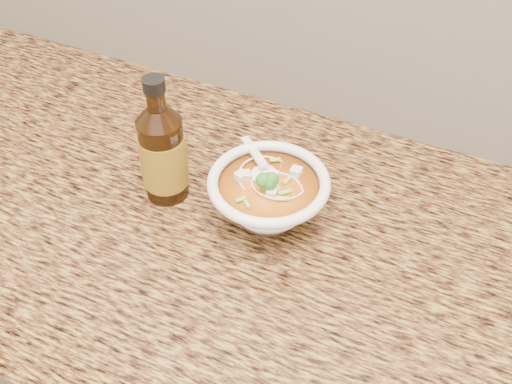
% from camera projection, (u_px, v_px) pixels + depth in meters
% --- Properties ---
extents(counter_slab, '(4.00, 0.68, 0.04)m').
position_uv_depth(counter_slab, '(311.00, 261.00, 0.92)').
color(counter_slab, olive).
rests_on(counter_slab, cabinet).
extents(soup_bowl, '(0.18, 0.18, 0.10)m').
position_uv_depth(soup_bowl, '(268.00, 198.00, 0.93)').
color(soup_bowl, white).
rests_on(soup_bowl, counter_slab).
extents(hot_sauce_bottle, '(0.09, 0.09, 0.21)m').
position_uv_depth(hot_sauce_bottle, '(163.00, 153.00, 0.94)').
color(hot_sauce_bottle, '#361B07').
rests_on(hot_sauce_bottle, counter_slab).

